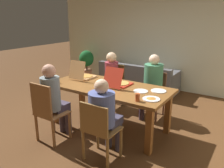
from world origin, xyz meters
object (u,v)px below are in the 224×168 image
Objects in this scene: plate_0 at (159,91)px; plate_1 at (141,91)px; dining_table at (109,92)px; couch at (138,80)px; chair_3 at (99,129)px; person_0 at (110,76)px; drinking_glass_0 at (138,97)px; person_1 at (54,96)px; plate_2 at (151,99)px; drinking_glass_1 at (55,79)px; chair_1 at (48,111)px; potted_plant at (87,62)px; pizza_box_0 at (84,76)px; chair_0 at (114,83)px; chair_2 at (154,91)px; person_2 at (152,81)px; person_3 at (104,112)px; pizza_box_1 at (119,83)px.

plate_0 is 0.29m from plate_1.
dining_table is 2.26m from couch.
chair_3 reaches higher than plate_1.
person_0 is at bearing 119.37° from chair_3.
chair_3 is 0.70m from drinking_glass_0.
couch is (-0.02, 2.94, -0.45)m from person_1.
drinking_glass_1 reaches higher than plate_2.
plate_1 is at bearing 41.44° from chair_1.
chair_1 is at bearing -89.62° from couch.
potted_plant is (-3.13, 2.68, -0.30)m from drinking_glass_0.
drinking_glass_1 is at bearing -61.04° from potted_plant.
couch is at bearing 81.17° from drinking_glass_1.
pizza_box_0 is 2.78m from potted_plant.
chair_0 is 1.39m from drinking_glass_1.
person_2 reaches higher than chair_2.
chair_1 is at bearing -118.58° from person_2.
potted_plant reaches higher than chair_2.
person_2 reaches higher than drinking_glass_0.
chair_1 reaches higher than chair_0.
chair_3 is at bearing -90.00° from person_3.
person_2 is (0.95, 0.03, 0.03)m from person_0.
pizza_box_0 is 1.86× the size of plate_1.
potted_plant is (-2.84, 1.50, -0.20)m from person_2.
pizza_box_0 is (-0.17, -0.64, 0.13)m from person_0.
pizza_box_0 is at bearing 167.68° from dining_table.
dining_table is 8.61× the size of plate_0.
person_0 is 1.57m from person_1.
couch is at bearing 90.85° from person_0.
chair_2 is 0.94m from pizza_box_1.
plate_1 is (1.26, -0.11, -0.04)m from pizza_box_0.
plate_2 is (1.38, -1.13, 0.28)m from chair_0.
plate_1 is (0.46, -0.09, -0.04)m from pizza_box_1.
person_3 is (0.95, 0.01, -0.04)m from person_1.
pizza_box_0 is (-0.17, 0.93, 0.10)m from person_1.
chair_2 is 1.25m from plate_2.
person_3 reaches higher than drinking_glass_1.
drinking_glass_0 is (-0.14, -0.17, 0.05)m from plate_2.
person_0 is at bearing 70.16° from drinking_glass_1.
chair_3 is at bearing -98.55° from plate_1.
plate_1 is 0.12× the size of couch.
person_3 reaches higher than potted_plant.
potted_plant is at bearing 131.38° from chair_3.
potted_plant is at bearing 143.80° from chair_0.
drinking_glass_1 is at bearing 179.60° from drinking_glass_0.
person_0 is at bearing 144.57° from plate_2.
dining_table is 0.94m from person_0.
pizza_box_0 is at bearing 160.15° from drinking_glass_0.
chair_2 is 3.15m from potted_plant.
chair_3 is 0.88m from plate_2.
person_3 is 1.05m from plate_0.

